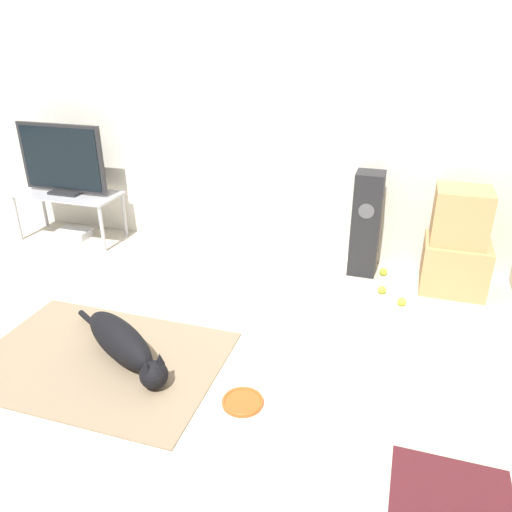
# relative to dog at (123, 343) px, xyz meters

# --- Properties ---
(ground_plane) EXTENTS (12.00, 12.00, 0.00)m
(ground_plane) POSITION_rel_dog_xyz_m (0.03, -0.05, -0.14)
(ground_plane) COLOR #BCB29E
(wall_back) EXTENTS (8.00, 0.06, 2.55)m
(wall_back) POSITION_rel_dog_xyz_m (0.03, 2.05, 1.14)
(wall_back) COLOR beige
(wall_back) RESTS_ON ground_plane
(area_rug) EXTENTS (1.61, 1.13, 0.01)m
(area_rug) POSITION_rel_dog_xyz_m (-0.16, -0.05, -0.13)
(area_rug) COLOR #847056
(area_rug) RESTS_ON ground_plane
(dog) EXTENTS (0.99, 0.63, 0.26)m
(dog) POSITION_rel_dog_xyz_m (0.00, 0.00, 0.00)
(dog) COLOR black
(dog) RESTS_ON area_rug
(frisbee) EXTENTS (0.25, 0.25, 0.03)m
(frisbee) POSITION_rel_dog_xyz_m (0.88, -0.16, -0.12)
(frisbee) COLOR #DB511E
(frisbee) RESTS_ON ground_plane
(cardboard_box_lower) EXTENTS (0.51, 0.46, 0.42)m
(cardboard_box_lower) POSITION_rel_dog_xyz_m (2.10, 1.71, 0.07)
(cardboard_box_lower) COLOR tan
(cardboard_box_lower) RESTS_ON ground_plane
(cardboard_box_upper) EXTENTS (0.42, 0.38, 0.44)m
(cardboard_box_upper) POSITION_rel_dog_xyz_m (2.08, 1.71, 0.51)
(cardboard_box_upper) COLOR tan
(cardboard_box_upper) RESTS_ON cardboard_box_lower
(floor_speaker) EXTENTS (0.24, 0.24, 0.92)m
(floor_speaker) POSITION_rel_dog_xyz_m (1.35, 1.78, 0.32)
(floor_speaker) COLOR black
(floor_speaker) RESTS_ON ground_plane
(tv_stand) EXTENTS (1.05, 0.46, 0.48)m
(tv_stand) POSITION_rel_dog_xyz_m (-1.60, 1.68, 0.29)
(tv_stand) COLOR #A8A8AD
(tv_stand) RESTS_ON ground_plane
(tv) EXTENTS (0.91, 0.20, 0.69)m
(tv) POSITION_rel_dog_xyz_m (-1.60, 1.68, 0.68)
(tv) COLOR #232326
(tv) RESTS_ON tv_stand
(tennis_ball_by_boxes) EXTENTS (0.07, 0.07, 0.07)m
(tennis_ball_by_boxes) POSITION_rel_dog_xyz_m (1.72, 1.28, -0.10)
(tennis_ball_by_boxes) COLOR #C6E033
(tennis_ball_by_boxes) RESTS_ON ground_plane
(tennis_ball_near_speaker) EXTENTS (0.07, 0.07, 0.07)m
(tennis_ball_near_speaker) POSITION_rel_dog_xyz_m (1.54, 1.77, -0.10)
(tennis_ball_near_speaker) COLOR #C6E033
(tennis_ball_near_speaker) RESTS_ON ground_plane
(tennis_ball_loose_on_carpet) EXTENTS (0.07, 0.07, 0.07)m
(tennis_ball_loose_on_carpet) POSITION_rel_dog_xyz_m (1.56, 1.43, -0.10)
(tennis_ball_loose_on_carpet) COLOR #C6E033
(tennis_ball_loose_on_carpet) RESTS_ON ground_plane
(game_console) EXTENTS (0.34, 0.22, 0.07)m
(game_console) POSITION_rel_dog_xyz_m (-1.61, 1.71, -0.10)
(game_console) COLOR #B7B7BC
(game_console) RESTS_ON ground_plane
(door_mat) EXTENTS (0.57, 0.45, 0.01)m
(door_mat) POSITION_rel_dog_xyz_m (2.03, -0.45, -0.13)
(door_mat) COLOR #47191E
(door_mat) RESTS_ON ground_plane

